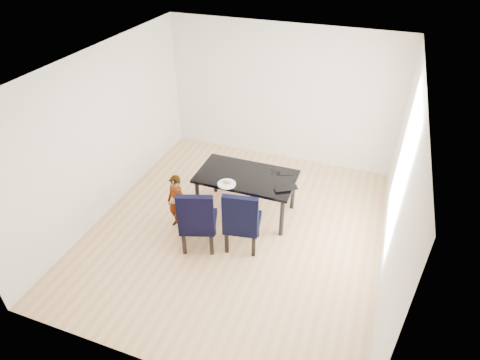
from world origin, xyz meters
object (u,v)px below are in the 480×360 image
(dining_table, at_px, (246,194))
(chair_left, at_px, (198,217))
(child, at_px, (177,203))
(chair_right, at_px, (243,217))
(laptop, at_px, (285,187))
(plate, at_px, (227,184))

(dining_table, relative_size, chair_left, 1.48)
(chair_left, xyz_separation_m, child, (-0.50, 0.26, -0.05))
(chair_left, height_order, chair_right, chair_left)
(dining_table, bearing_deg, chair_left, -112.22)
(chair_left, bearing_deg, laptop, 20.86)
(chair_right, distance_m, laptop, 0.84)
(chair_left, xyz_separation_m, plate, (0.20, 0.65, 0.22))
(chair_right, bearing_deg, plate, 124.79)
(chair_right, bearing_deg, dining_table, 95.91)
(dining_table, xyz_separation_m, laptop, (0.68, -0.12, 0.39))
(chair_left, bearing_deg, plate, 54.47)
(chair_right, distance_m, child, 1.12)
(laptop, bearing_deg, plate, -15.19)
(child, bearing_deg, dining_table, 55.24)
(child, xyz_separation_m, plate, (0.70, 0.39, 0.27))
(chair_left, distance_m, chair_right, 0.66)
(plate, relative_size, laptop, 0.79)
(chair_left, relative_size, laptop, 2.96)
(chair_right, relative_size, child, 1.10)
(chair_left, bearing_deg, dining_table, 49.67)
(chair_left, distance_m, plate, 0.71)
(dining_table, relative_size, plate, 5.54)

